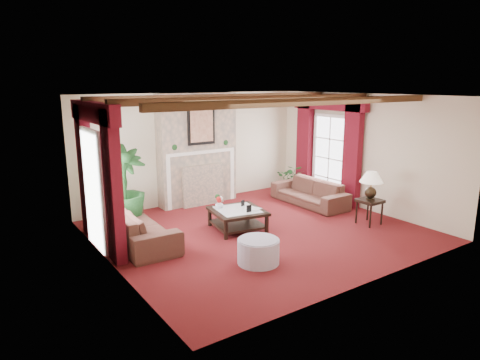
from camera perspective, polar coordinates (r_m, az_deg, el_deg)
floor at (r=8.74m, az=2.61°, el=-6.81°), size 6.00×6.00×0.00m
ceiling at (r=8.23m, az=2.81°, el=11.16°), size 6.00×6.00×0.00m
back_wall at (r=10.67m, az=-6.23°, el=4.24°), size 6.00×0.02×2.70m
left_wall at (r=7.04m, az=-17.21°, el=-0.84°), size 0.02×5.50×2.70m
right_wall at (r=10.44m, az=16.00°, el=3.62°), size 0.02×5.50×2.70m
ceiling_beams at (r=8.23m, az=2.80°, el=10.74°), size 6.00×3.00×0.12m
fireplace at (r=10.38m, az=-5.88°, el=11.49°), size 2.00×0.52×2.70m
french_door_left at (r=7.86m, az=-19.59°, el=6.18°), size 0.10×1.10×2.16m
french_door_right at (r=10.99m, az=12.13°, el=8.38°), size 0.10×1.10×2.16m
curtains_left at (r=7.86m, az=-19.04°, el=9.30°), size 0.20×2.40×2.55m
curtains_right at (r=10.89m, az=11.83°, el=10.57°), size 0.20×2.40×2.55m
sofa_left at (r=8.27m, az=-13.56°, el=-5.12°), size 2.31×0.81×0.89m
sofa_right at (r=10.62m, az=9.24°, el=-1.11°), size 2.06×0.62×0.80m
potted_palm at (r=9.16m, az=-15.30°, el=-3.21°), size 1.29×1.89×0.95m
small_plant at (r=11.62m, az=6.74°, el=-0.28°), size 1.52×1.52×0.62m
coffee_table at (r=8.78m, az=-0.34°, el=-5.29°), size 1.17×1.17×0.41m
side_table at (r=9.48m, az=16.84°, el=-4.07°), size 0.50×0.50×0.54m
ottoman at (r=7.21m, az=2.46°, el=-9.49°), size 0.70×0.70×0.41m
table_lamp at (r=9.33m, az=17.07°, el=-0.67°), size 0.49×0.49×0.62m
flower_vase at (r=8.80m, az=-2.78°, el=-3.27°), size 0.27×0.28×0.17m
book at (r=8.61m, az=1.34°, el=-3.12°), size 0.25×0.20×0.32m
photo_frame_a at (r=8.53m, az=1.20°, el=-3.85°), size 0.11×0.02×0.15m
photo_frame_b at (r=8.94m, az=0.38°, el=-3.11°), size 0.10×0.05×0.13m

